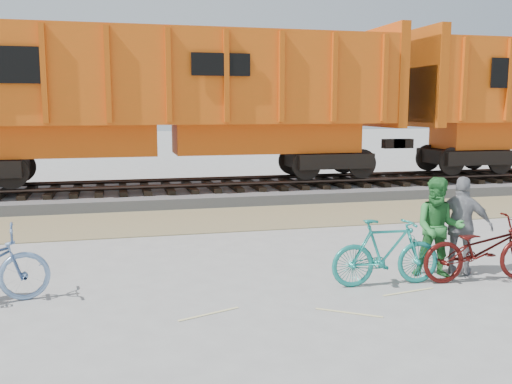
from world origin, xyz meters
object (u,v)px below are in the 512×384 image
person_man (439,228)px  bicycle_maroon (482,249)px  hopper_car_center (164,97)px  person_woman (462,226)px  bicycle_teal (386,252)px

person_man → bicycle_maroon: bearing=-5.3°
bicycle_maroon → person_man: size_ratio=1.21×
hopper_car_center → person_man: size_ratio=8.70×
person_man → person_woman: (0.45, 0.05, -0.00)m
person_man → bicycle_teal: bearing=-141.5°
bicycle_maroon → hopper_car_center: bearing=27.0°
hopper_car_center → bicycle_maroon: bearing=-66.5°
hopper_car_center → bicycle_maroon: 10.51m
person_man → person_woman: bearing=33.3°
hopper_car_center → person_woman: 10.05m
hopper_car_center → bicycle_maroon: size_ratio=7.20×
bicycle_teal → person_woman: (1.45, 0.25, 0.28)m
bicycle_maroon → person_woman: person_woman is taller
hopper_car_center → bicycle_teal: size_ratio=8.13×
bicycle_teal → person_man: (1.00, 0.20, 0.29)m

